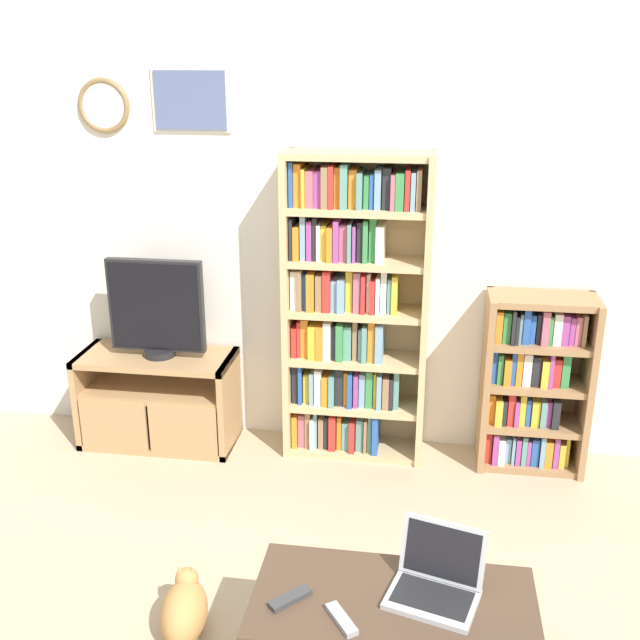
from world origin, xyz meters
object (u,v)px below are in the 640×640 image
cat (185,610)px  remote_near_laptop (342,619)px  laptop (437,579)px  television (156,309)px  bookshelf_short (532,383)px  remote_far_from_laptop (290,599)px  tv_stand (158,399)px  bookshelf_tall (350,309)px  coffee_table (393,612)px

cat → remote_near_laptop: bearing=-32.9°
laptop → remote_near_laptop: bearing=-133.1°
television → remote_near_laptop: size_ratio=3.69×
bookshelf_short → remote_near_laptop: bookshelf_short is taller
laptop → remote_far_from_laptop: size_ratio=2.47×
television → cat: size_ratio=1.06×
television → laptop: television is taller
tv_stand → laptop: (1.63, -1.65, 0.21)m
bookshelf_short → cat: 2.22m
television → bookshelf_tall: bearing=4.3°
bookshelf_short → television: bearing=-177.9°
television → bookshelf_short: (2.12, 0.08, -0.35)m
bookshelf_short → cat: size_ratio=1.85×
tv_stand → television: 0.57m
laptop → cat: 1.06m
bookshelf_tall → coffee_table: (0.36, -1.80, -0.49)m
remote_far_from_laptop → remote_near_laptop: bearing=-157.2°
remote_far_from_laptop → tv_stand: bearing=-13.1°
bookshelf_short → cat: bearing=-133.1°
tv_stand → cat: (0.66, -1.51, -0.16)m
bookshelf_tall → remote_far_from_laptop: 1.90m
cat → coffee_table: bearing=-20.2°
bookshelf_short → remote_far_from_laptop: 2.11m
coffee_table → cat: 0.90m
television → bookshelf_tall: (1.10, 0.08, 0.03)m
coffee_table → bookshelf_short: bearing=69.8°
tv_stand → bookshelf_tall: bookshelf_tall is taller
bookshelf_tall → bookshelf_short: (1.02, -0.01, -0.38)m
television → remote_far_from_laptop: size_ratio=3.96×
laptop → remote_far_from_laptop: bearing=-151.4°
laptop → bookshelf_tall: bearing=121.9°
remote_near_laptop → remote_far_from_laptop: size_ratio=1.07×
tv_stand → remote_near_laptop: (1.32, -1.83, 0.16)m
tv_stand → cat: bearing=-66.6°
coffee_table → remote_far_from_laptop: 0.36m
television → remote_near_laptop: bearing=-55.0°
bookshelf_short → coffee_table: bearing=-110.2°
laptop → cat: (-0.98, 0.13, -0.37)m
tv_stand → remote_far_from_laptop: (1.14, -1.76, 0.16)m
remote_far_from_laptop → bookshelf_short: bearing=-74.7°
laptop → remote_far_from_laptop: laptop is taller
remote_near_laptop → remote_far_from_laptop: same height
bookshelf_tall → cat: bookshelf_tall is taller
remote_near_laptop → cat: size_ratio=0.29×
laptop → cat: laptop is taller
tv_stand → bookshelf_short: size_ratio=0.90×
tv_stand → bookshelf_tall: size_ratio=0.52×
bookshelf_short → remote_far_from_laptop: size_ratio=6.90×
tv_stand → remote_far_from_laptop: tv_stand is taller
bookshelf_tall → coffee_table: bearing=-78.6°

